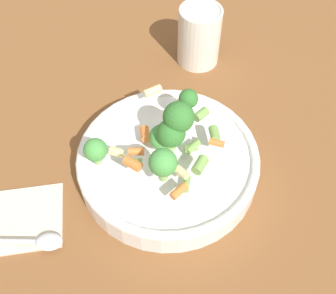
{
  "coord_description": "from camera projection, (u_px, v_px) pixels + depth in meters",
  "views": [
    {
      "loc": [
        -0.27,
        -0.21,
        0.5
      ],
      "look_at": [
        0.0,
        0.0,
        0.06
      ],
      "focal_mm": 42.0,
      "sensor_mm": 36.0,
      "label": 1
    }
  ],
  "objects": [
    {
      "name": "napkin",
      "position": [
        5.0,
        221.0,
        0.55
      ],
      "size": [
        0.19,
        0.18,
        0.01
      ],
      "color": "beige",
      "rests_on": "ground_plane"
    },
    {
      "name": "cup",
      "position": [
        199.0,
        35.0,
        0.72
      ],
      "size": [
        0.08,
        0.08,
        0.11
      ],
      "color": "silver",
      "rests_on": "ground_plane"
    },
    {
      "name": "pasta_salad",
      "position": [
        164.0,
        135.0,
        0.53
      ],
      "size": [
        0.19,
        0.16,
        0.09
      ],
      "color": "#8CB766",
      "rests_on": "bowl"
    },
    {
      "name": "spoon",
      "position": [
        25.0,
        241.0,
        0.53
      ],
      "size": [
        0.11,
        0.14,
        0.01
      ],
      "rotation": [
        0.0,
        0.0,
        5.35
      ],
      "color": "silver",
      "rests_on": "napkin"
    },
    {
      "name": "bowl",
      "position": [
        168.0,
        161.0,
        0.59
      ],
      "size": [
        0.27,
        0.27,
        0.05
      ],
      "color": "white",
      "rests_on": "ground_plane"
    },
    {
      "name": "ground_plane",
      "position": [
        168.0,
        170.0,
        0.61
      ],
      "size": [
        3.0,
        3.0,
        0.0
      ],
      "primitive_type": "plane",
      "color": "brown"
    }
  ]
}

